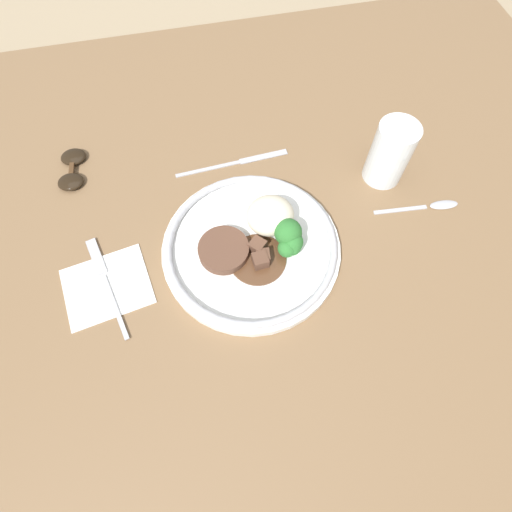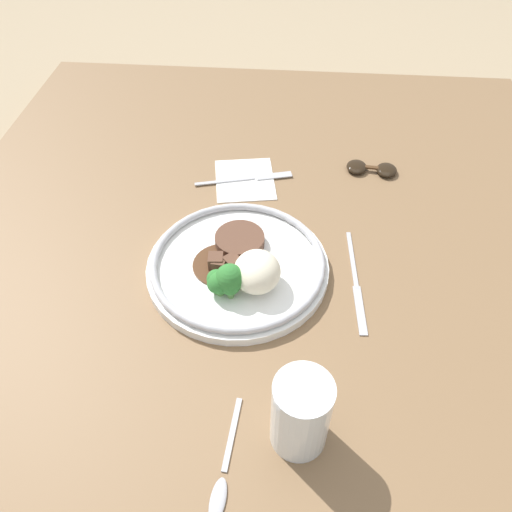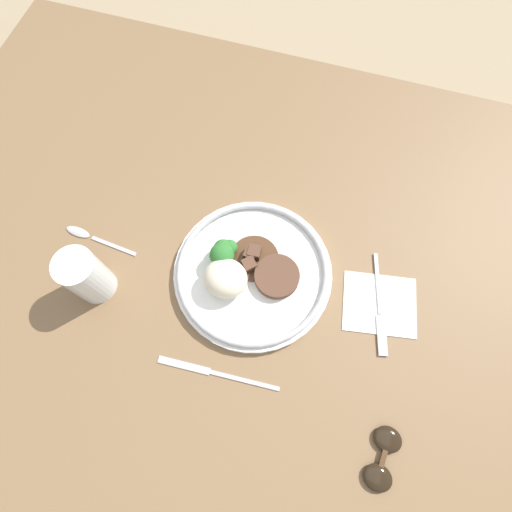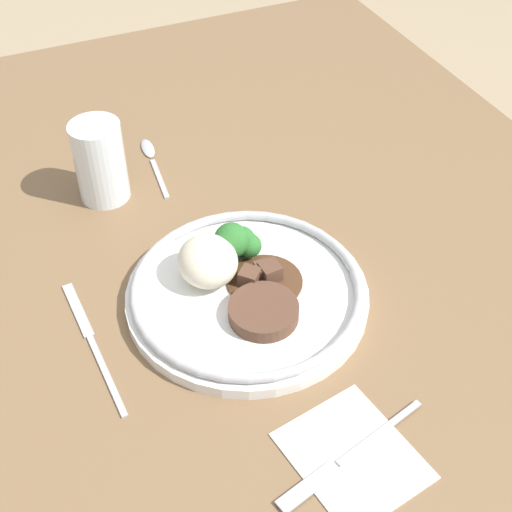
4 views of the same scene
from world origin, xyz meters
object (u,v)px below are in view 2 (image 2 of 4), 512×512
Objects in this scene: juice_glass at (300,416)px; sunglasses at (372,168)px; spoon at (222,482)px; fork at (253,178)px; plate at (239,266)px; knife at (356,283)px.

juice_glass is 0.56m from sunglasses.
juice_glass reaches higher than spoon.
fork is (-0.50, -0.10, -0.05)m from juice_glass.
plate is 0.18m from knife.
fork is 0.31m from knife.
juice_glass reaches higher than knife.
juice_glass reaches higher than sunglasses.
knife is (-0.25, 0.08, -0.05)m from juice_glass.
plate is at bearing -33.17° from sunglasses.
juice_glass is 0.12m from spoon.
knife is at bearing -3.51° from sunglasses.
plate is at bearing -158.82° from juice_glass.
plate is 0.32m from spoon.
plate is 1.55× the size of fork.
plate is 2.51× the size of juice_glass.
fork and spoon have the same top height.
fork reaches higher than knife.
spoon is (0.56, 0.01, -0.00)m from fork.
knife is 0.35m from spoon.
sunglasses is at bearing 165.59° from spoon.
plate is 2.84× the size of sunglasses.
sunglasses is at bearing -3.49° from fork.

